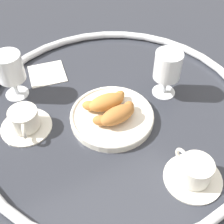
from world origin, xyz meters
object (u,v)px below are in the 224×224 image
Objects in this scene: coffee_cup_near at (25,121)px; juice_glass_left at (10,69)px; juice_glass_right at (167,68)px; pastry_plate at (112,116)px; croissant_large at (117,115)px; folded_napkin at (47,73)px; coffee_cup_far at (194,172)px; croissant_small at (106,102)px.

juice_glass_left is at bearing 83.89° from coffee_cup_near.
juice_glass_left is 0.43m from juice_glass_right.
pastry_plate is 0.04m from croissant_large.
juice_glass_left is 0.15m from folded_napkin.
juice_glass_left is at bearing 132.05° from pastry_plate.
pastry_plate is 0.26m from coffee_cup_far.
croissant_large is 0.32m from juice_glass_left.
coffee_cup_near reaches higher than pastry_plate.
croissant_small reaches higher than pastry_plate.
folded_napkin is at bearing 56.36° from coffee_cup_near.
juice_glass_left is at bearing -157.22° from folded_napkin.
folded_napkin is (-0.09, 0.29, -0.04)m from croissant_large.
coffee_cup_near is at bearing -96.11° from juice_glass_left.
pastry_plate is 1.62× the size of juice_glass_right.
croissant_small is at bearing -69.37° from folded_napkin.
juice_glass_left reaches higher than folded_napkin.
coffee_cup_near is at bearing 131.61° from coffee_cup_far.
croissant_large is 0.20m from juice_glass_right.
pastry_plate is 0.23m from coffee_cup_near.
croissant_small is (-0.00, 0.03, 0.03)m from pastry_plate.
pastry_plate is 2.06× the size of folded_napkin.
folded_napkin is at bearing 138.84° from juice_glass_right.
coffee_cup_near is 1.24× the size of folded_napkin.
juice_glass_right reaches higher than croissant_large.
juice_glass_right is (0.19, 0.02, 0.08)m from pastry_plate.
coffee_cup_near is at bearing 154.09° from croissant_large.
croissant_large is at bearing -25.91° from coffee_cup_near.
folded_napkin is at bearing 108.76° from pastry_plate.
juice_glass_left is (0.02, 0.14, 0.07)m from coffee_cup_near.
juice_glass_right is at bearing -1.80° from croissant_small.
juice_glass_right is at bearing -26.99° from juice_glass_left.
croissant_large and croissant_small have the same top height.
coffee_cup_near is at bearing -123.64° from folded_napkin.
coffee_cup_far is at bearing -72.55° from pastry_plate.
folded_napkin is (-0.28, 0.24, -0.09)m from juice_glass_right.
folded_napkin is at bearing 108.13° from coffee_cup_far.
coffee_cup_near is at bearing 172.04° from juice_glass_right.
juice_glass_right reaches higher than coffee_cup_near.
folded_napkin is at bearing 110.63° from croissant_small.
croissant_large is at bearing -165.16° from juice_glass_right.
croissant_small is 0.22m from coffee_cup_near.
coffee_cup_near is 0.41m from juice_glass_right.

